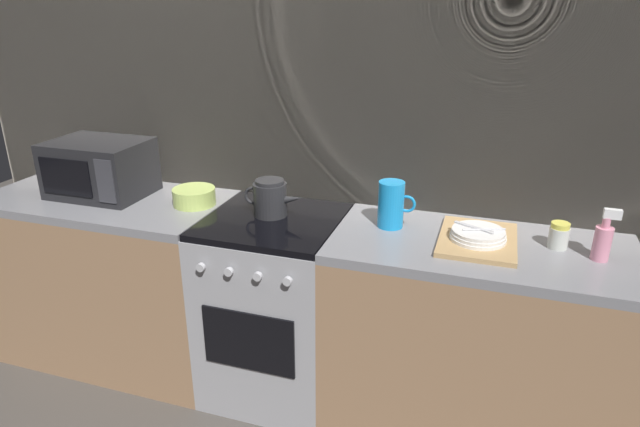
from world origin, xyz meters
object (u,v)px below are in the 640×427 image
at_px(microwave, 100,168).
at_px(pitcher, 391,204).
at_px(mixing_bowl, 194,197).
at_px(dish_pile, 478,237).
at_px(kettle, 270,198).
at_px(spray_bottle, 603,240).
at_px(spice_jar, 559,236).
at_px(stove_unit, 276,306).

relative_size(microwave, pitcher, 2.30).
height_order(mixing_bowl, dish_pile, mixing_bowl).
height_order(kettle, spray_bottle, spray_bottle).
relative_size(microwave, spray_bottle, 2.27).
bearing_deg(pitcher, dish_pile, -9.31).
relative_size(mixing_bowl, dish_pile, 0.50).
bearing_deg(microwave, mixing_bowl, 1.10).
relative_size(kettle, spice_jar, 2.71).
relative_size(stove_unit, kettle, 3.16).
height_order(mixing_bowl, spray_bottle, spray_bottle).
xyz_separation_m(pitcher, spray_bottle, (0.81, -0.07, -0.02)).
distance_m(microwave, spray_bottle, 2.25).
relative_size(spice_jar, spray_bottle, 0.52).
relative_size(kettle, dish_pile, 0.71).
xyz_separation_m(dish_pile, spice_jar, (0.30, 0.05, 0.03)).
relative_size(pitcher, spice_jar, 1.90).
bearing_deg(spice_jar, spray_bottle, -23.00).
distance_m(stove_unit, spice_jar, 1.28).
distance_m(dish_pile, spice_jar, 0.30).
bearing_deg(kettle, spice_jar, 1.33).
xyz_separation_m(spice_jar, spray_bottle, (0.14, -0.06, 0.03)).
distance_m(kettle, mixing_bowl, 0.40).
bearing_deg(dish_pile, mixing_bowl, 178.48).
height_order(stove_unit, spray_bottle, spray_bottle).
bearing_deg(pitcher, spray_bottle, -5.06).
bearing_deg(dish_pile, spice_jar, 9.33).
bearing_deg(spray_bottle, microwave, 179.07).
distance_m(stove_unit, mixing_bowl, 0.65).
bearing_deg(microwave, kettle, -0.22).
bearing_deg(pitcher, spice_jar, -0.91).
bearing_deg(spray_bottle, pitcher, 174.94).
height_order(pitcher, dish_pile, pitcher).
distance_m(microwave, pitcher, 1.45).
distance_m(kettle, spice_jar, 1.20).
height_order(spice_jar, spray_bottle, spray_bottle).
bearing_deg(spice_jar, kettle, -178.67).
height_order(stove_unit, kettle, kettle).
distance_m(stove_unit, kettle, 0.53).
relative_size(stove_unit, microwave, 1.96).
relative_size(mixing_bowl, pitcher, 1.00).
relative_size(microwave, dish_pile, 1.15).
relative_size(dish_pile, spice_jar, 3.81).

